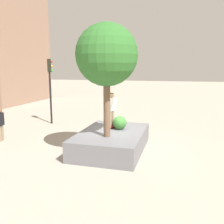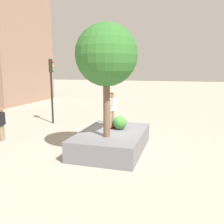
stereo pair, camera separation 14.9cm
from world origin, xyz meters
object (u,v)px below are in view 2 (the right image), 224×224
(plaza_tree, at_px, (106,56))
(planter_ledge, at_px, (112,141))
(skateboard, at_px, (112,127))
(passerby_with_bag, at_px, (1,122))
(skateboarder, at_px, (112,107))
(traffic_light_corner, at_px, (51,80))

(plaza_tree, bearing_deg, planter_ledge, 0.12)
(skateboard, distance_m, passerby_with_bag, 5.68)
(skateboarder, distance_m, passerby_with_bag, 5.75)
(skateboard, xyz_separation_m, skateboarder, (-0.00, 0.00, 0.96))
(traffic_light_corner, bearing_deg, plaza_tree, -132.41)
(skateboarder, xyz_separation_m, traffic_light_corner, (3.52, 5.18, 1.05))
(planter_ledge, bearing_deg, skateboard, 17.84)
(skateboard, bearing_deg, plaza_tree, -172.06)
(plaza_tree, height_order, passerby_with_bag, plaza_tree)
(plaza_tree, relative_size, passerby_with_bag, 2.67)
(skateboard, bearing_deg, passerby_with_bag, 97.96)
(plaza_tree, relative_size, skateboard, 5.66)
(skateboard, bearing_deg, skateboarder, 180.00)
(skateboarder, bearing_deg, skateboard, 0.00)
(passerby_with_bag, bearing_deg, plaza_tree, -95.87)
(passerby_with_bag, bearing_deg, planter_ledge, -88.11)
(passerby_with_bag, bearing_deg, skateboarder, -82.04)
(skateboarder, bearing_deg, planter_ledge, -162.16)
(planter_ledge, xyz_separation_m, skateboarder, (0.60, 0.19, 1.44))
(skateboard, distance_m, traffic_light_corner, 6.57)
(planter_ledge, distance_m, skateboarder, 1.57)
(skateboard, distance_m, skateboarder, 0.96)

